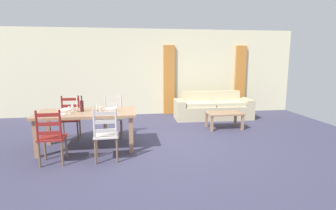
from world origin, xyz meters
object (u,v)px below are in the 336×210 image
object	(u,v)px
dining_table	(87,116)
dining_chair_near_left	(51,137)
dining_chair_far_left	(70,118)
dining_chair_far_right	(113,116)
wine_glass_far_left	(72,105)
coffee_cup_primary	(100,109)
wine_glass_near_right	(116,107)
dining_chair_near_right	(106,135)
wine_bottle	(82,106)
wine_glass_near_left	(69,108)
coffee_table	(224,115)
couch	(213,109)

from	to	relation	value
dining_table	dining_chair_near_left	world-z (taller)	dining_chair_near_left
dining_chair_far_left	dining_chair_far_right	world-z (taller)	same
dining_table	wine_glass_far_left	world-z (taller)	wine_glass_far_left
dining_chair_far_left	coffee_cup_primary	world-z (taller)	dining_chair_far_left
dining_chair_far_left	wine_glass_near_right	xyz separation A→B (m)	(1.06, -0.88, 0.38)
dining_chair_near_right	wine_glass_far_left	world-z (taller)	dining_chair_near_right
dining_table	dining_chair_far_right	world-z (taller)	dining_chair_far_right
dining_table	wine_glass_far_left	distance (m)	0.39
dining_chair_far_left	coffee_cup_primary	bearing A→B (deg)	-45.26
dining_chair_far_left	wine_bottle	xyz separation A→B (m)	(0.39, -0.71, 0.39)
dining_table	dining_chair_far_right	distance (m)	0.92
wine_glass_near_left	wine_glass_far_left	bearing A→B (deg)	89.57
dining_table	dining_chair_far_right	bearing A→B (deg)	58.98
dining_chair_far_left	coffee_cup_primary	size ratio (longest dim) A/B	10.67
dining_chair_near_left	wine_glass_near_left	size ratio (longest dim) A/B	5.96
coffee_cup_primary	dining_chair_far_right	bearing A→B (deg)	75.31
dining_chair_far_right	wine_bottle	size ratio (longest dim) A/B	3.04
coffee_table	dining_chair_far_right	bearing A→B (deg)	-173.13
dining_chair_far_left	coffee_cup_primary	xyz separation A→B (m)	(0.74, -0.74, 0.32)
dining_chair_far_left	couch	bearing A→B (deg)	22.55
wine_bottle	wine_glass_near_left	distance (m)	0.27
wine_glass_far_left	couch	bearing A→B (deg)	30.97
dining_chair_near_left	dining_chair_far_left	distance (m)	1.49
wine_glass_far_left	wine_glass_near_left	bearing A→B (deg)	-90.43
dining_chair_far_right	wine_glass_far_left	xyz separation A→B (m)	(-0.76, -0.62, 0.38)
dining_chair_near_left	wine_glass_near_left	xyz separation A→B (m)	(0.18, 0.61, 0.38)
dining_table	wine_bottle	distance (m)	0.23
dining_chair_far_right	couch	distance (m)	3.26
dining_chair_near_left	dining_chair_far_right	size ratio (longest dim) A/B	1.00
wine_glass_near_left	dining_table	bearing A→B (deg)	24.23
dining_chair_near_left	dining_chair_far_left	bearing A→B (deg)	89.88
wine_glass_near_right	wine_bottle	bearing A→B (deg)	165.53
dining_table	coffee_cup_primary	distance (m)	0.29
dining_chair_near_left	wine_bottle	distance (m)	0.95
dining_chair_far_left	wine_bottle	world-z (taller)	wine_bottle
dining_chair_far_right	coffee_cup_primary	bearing A→B (deg)	-104.69
dining_chair_far_left	wine_glass_near_right	bearing A→B (deg)	-39.81
dining_chair_far_left	wine_glass_far_left	world-z (taller)	dining_chair_far_left
wine_glass_far_left	dining_chair_far_right	bearing A→B (deg)	39.26
dining_table	wine_glass_near_right	world-z (taller)	wine_glass_near_right
dining_chair_near_left	wine_glass_near_left	world-z (taller)	dining_chair_near_left
dining_chair_far_left	couch	size ratio (longest dim) A/B	0.42
wine_bottle	coffee_table	size ratio (longest dim) A/B	0.35
wine_bottle	dining_table	bearing A→B (deg)	-20.18
dining_chair_near_right	wine_glass_near_left	world-z (taller)	dining_chair_near_right
dining_chair_near_right	coffee_table	bearing A→B (deg)	33.02
wine_glass_near_right	wine_glass_far_left	world-z (taller)	same
dining_chair_near_right	couch	world-z (taller)	dining_chair_near_right
wine_bottle	couch	bearing A→B (deg)	33.81
wine_bottle	wine_glass_near_left	xyz separation A→B (m)	(-0.21, -0.17, -0.01)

